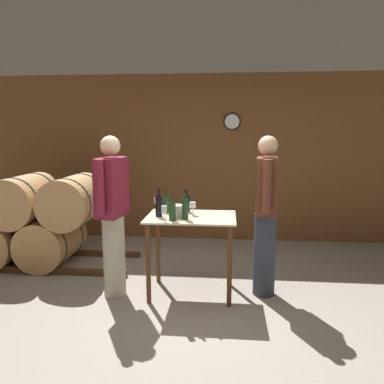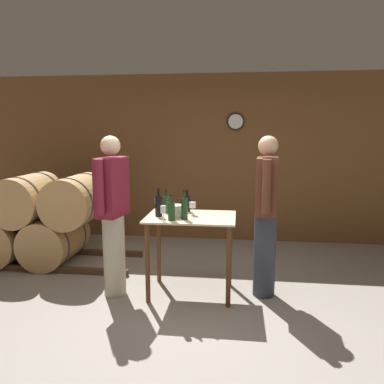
{
  "view_description": "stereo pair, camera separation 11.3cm",
  "coord_description": "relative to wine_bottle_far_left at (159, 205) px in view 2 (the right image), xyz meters",
  "views": [
    {
      "loc": [
        0.42,
        -3.35,
        1.81
      ],
      "look_at": [
        0.03,
        0.69,
        1.14
      ],
      "focal_mm": 35.0,
      "sensor_mm": 36.0,
      "label": 1
    },
    {
      "loc": [
        0.53,
        -3.34,
        1.81
      ],
      "look_at": [
        0.03,
        0.69,
        1.14
      ],
      "focal_mm": 35.0,
      "sensor_mm": 36.0,
      "label": 2
    }
  ],
  "objects": [
    {
      "name": "wine_bottle_right",
      "position": [
        0.27,
        0.28,
        -0.02
      ],
      "size": [
        0.07,
        0.07,
        0.27
      ],
      "color": "black",
      "rests_on": "tasting_table"
    },
    {
      "name": "person_host",
      "position": [
        -0.49,
        -0.07,
        -0.08
      ],
      "size": [
        0.29,
        0.58,
        1.76
      ],
      "color": "#B7AD93",
      "rests_on": "ground_plane"
    },
    {
      "name": "wine_bottle_far_left",
      "position": [
        0.0,
        0.0,
        0.0
      ],
      "size": [
        0.08,
        0.08,
        0.31
      ],
      "color": "black",
      "rests_on": "tasting_table"
    },
    {
      "name": "wine_glass_near_center",
      "position": [
        0.1,
        -0.23,
        0.0
      ],
      "size": [
        0.06,
        0.06,
        0.17
      ],
      "color": "silver",
      "rests_on": "tasting_table"
    },
    {
      "name": "wine_glass_near_left",
      "position": [
        -0.07,
        0.29,
        -0.01
      ],
      "size": [
        0.07,
        0.07,
        0.15
      ],
      "color": "silver",
      "rests_on": "tasting_table"
    },
    {
      "name": "ice_bucket",
      "position": [
        0.19,
        -0.02,
        -0.05
      ],
      "size": [
        0.15,
        0.15,
        0.13
      ],
      "color": "white",
      "rests_on": "tasting_table"
    },
    {
      "name": "wine_bottle_center",
      "position": [
        0.17,
        -0.16,
        -0.02
      ],
      "size": [
        0.07,
        0.07,
        0.28
      ],
      "color": "#193819",
      "rests_on": "tasting_table"
    },
    {
      "name": "wine_bottle_left",
      "position": [
        0.04,
        0.2,
        -0.02
      ],
      "size": [
        0.07,
        0.07,
        0.26
      ],
      "color": "#193819",
      "rests_on": "tasting_table"
    },
    {
      "name": "back_wall",
      "position": [
        0.32,
        2.24,
        0.34
      ],
      "size": [
        8.4,
        0.08,
        2.7
      ],
      "color": "brown",
      "rests_on": "ground_plane"
    },
    {
      "name": "person_visitor_with_scarf",
      "position": [
        1.15,
        0.11,
        -0.08
      ],
      "size": [
        0.25,
        0.59,
        1.76
      ],
      "color": "#333847",
      "rests_on": "ground_plane"
    },
    {
      "name": "ground_plane",
      "position": [
        0.32,
        -0.54,
        -1.01
      ],
      "size": [
        14.0,
        14.0,
        0.0
      ],
      "primitive_type": "plane",
      "color": "gray"
    },
    {
      "name": "wine_glass_near_right",
      "position": [
        0.36,
        0.11,
        -0.01
      ],
      "size": [
        0.07,
        0.07,
        0.14
      ],
      "color": "silver",
      "rests_on": "tasting_table"
    },
    {
      "name": "wine_bottle_far_right",
      "position": [
        0.3,
        -0.1,
        -0.0
      ],
      "size": [
        0.07,
        0.07,
        0.31
      ],
      "color": "#193819",
      "rests_on": "tasting_table"
    },
    {
      "name": "barrel_rack",
      "position": [
        -1.81,
        0.8,
        -0.41
      ],
      "size": [
        2.95,
        0.89,
        1.23
      ],
      "color": "#4C331E",
      "rests_on": "ground_plane"
    },
    {
      "name": "tasting_table",
      "position": [
        0.35,
        0.05,
        -0.31
      ],
      "size": [
        0.97,
        0.68,
        0.89
      ],
      "color": "beige",
      "rests_on": "ground_plane"
    }
  ]
}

